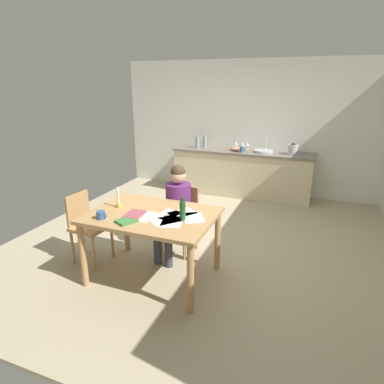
# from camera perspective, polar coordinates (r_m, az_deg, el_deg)

# --- Properties ---
(ground_plane) EXTENTS (5.20, 5.20, 0.04)m
(ground_plane) POSITION_cam_1_polar(r_m,az_deg,el_deg) (4.76, 2.12, -8.77)
(ground_plane) COLOR tan
(wall_back) EXTENTS (5.20, 0.12, 2.60)m
(wall_back) POSITION_cam_1_polar(r_m,az_deg,el_deg) (6.80, 9.67, 10.96)
(wall_back) COLOR silver
(wall_back) RESTS_ON ground
(kitchen_counter) EXTENTS (2.71, 0.64, 0.90)m
(kitchen_counter) POSITION_cam_1_polar(r_m,az_deg,el_deg) (6.61, 8.63, 3.31)
(kitchen_counter) COLOR beige
(kitchen_counter) RESTS_ON ground
(dining_table) EXTENTS (1.38, 0.99, 0.79)m
(dining_table) POSITION_cam_1_polar(r_m,az_deg,el_deg) (3.66, -6.95, -5.27)
(dining_table) COLOR tan
(dining_table) RESTS_ON ground
(chair_at_table) EXTENTS (0.45, 0.45, 0.87)m
(chair_at_table) POSITION_cam_1_polar(r_m,az_deg,el_deg) (4.34, -1.82, -4.16)
(chair_at_table) COLOR tan
(chair_at_table) RESTS_ON ground
(person_seated) EXTENTS (0.37, 0.62, 1.19)m
(person_seated) POSITION_cam_1_polar(r_m,az_deg,el_deg) (4.15, -2.85, -2.41)
(person_seated) COLOR #592666
(person_seated) RESTS_ON ground
(chair_side_empty) EXTENTS (0.43, 0.43, 0.87)m
(chair_side_empty) POSITION_cam_1_polar(r_m,az_deg,el_deg) (4.28, -17.83, -5.36)
(chair_side_empty) COLOR tan
(chair_side_empty) RESTS_ON ground
(coffee_mug) EXTENTS (0.12, 0.09, 0.09)m
(coffee_mug) POSITION_cam_1_polar(r_m,az_deg,el_deg) (3.58, -15.58, -3.88)
(coffee_mug) COLOR #33598C
(coffee_mug) RESTS_ON dining_table
(candlestick) EXTENTS (0.06, 0.06, 0.24)m
(candlestick) POSITION_cam_1_polar(r_m,az_deg,el_deg) (3.85, -12.66, -1.67)
(candlestick) COLOR gold
(candlestick) RESTS_ON dining_table
(book_magazine) EXTENTS (0.23, 0.25, 0.02)m
(book_magazine) POSITION_cam_1_polar(r_m,az_deg,el_deg) (3.45, -11.31, -4.95)
(book_magazine) COLOR #387E3C
(book_magazine) RESTS_ON dining_table
(book_cookery) EXTENTS (0.19, 0.26, 0.03)m
(book_cookery) POSITION_cam_1_polar(r_m,az_deg,el_deg) (3.59, -9.97, -3.92)
(book_cookery) COLOR #9F4752
(book_cookery) RESTS_ON dining_table
(paper_letter) EXTENTS (0.23, 0.31, 0.00)m
(paper_letter) POSITION_cam_1_polar(r_m,az_deg,el_deg) (3.56, -8.45, -4.21)
(paper_letter) COLOR white
(paper_letter) RESTS_ON dining_table
(paper_bill) EXTENTS (0.28, 0.34, 0.00)m
(paper_bill) POSITION_cam_1_polar(r_m,az_deg,el_deg) (3.40, -3.56, -5.20)
(paper_bill) COLOR white
(paper_bill) RESTS_ON dining_table
(paper_envelope) EXTENTS (0.27, 0.33, 0.00)m
(paper_envelope) POSITION_cam_1_polar(r_m,az_deg,el_deg) (3.58, -4.19, -3.94)
(paper_envelope) COLOR white
(paper_envelope) RESTS_ON dining_table
(paper_receipt) EXTENTS (0.35, 0.36, 0.00)m
(paper_receipt) POSITION_cam_1_polar(r_m,az_deg,el_deg) (3.44, -4.60, -4.94)
(paper_receipt) COLOR white
(paper_receipt) RESTS_ON dining_table
(paper_notice) EXTENTS (0.34, 0.36, 0.00)m
(paper_notice) POSITION_cam_1_polar(r_m,az_deg,el_deg) (3.62, -1.69, -3.66)
(paper_notice) COLOR white
(paper_notice) RESTS_ON dining_table
(paper_flyer) EXTENTS (0.33, 0.36, 0.00)m
(paper_flyer) POSITION_cam_1_polar(r_m,az_deg,el_deg) (3.50, 0.24, -4.45)
(paper_flyer) COLOR white
(paper_flyer) RESTS_ON dining_table
(wine_bottle_on_table) EXTENTS (0.06, 0.06, 0.25)m
(wine_bottle_on_table) POSITION_cam_1_polar(r_m,az_deg,el_deg) (3.41, -1.66, -3.19)
(wine_bottle_on_table) COLOR #194C23
(wine_bottle_on_table) RESTS_ON dining_table
(sink_unit) EXTENTS (0.36, 0.36, 0.24)m
(sink_unit) POSITION_cam_1_polar(r_m,az_deg,el_deg) (6.44, 12.33, 6.99)
(sink_unit) COLOR #B2B7BC
(sink_unit) RESTS_ON kitchen_counter
(bottle_oil) EXTENTS (0.08, 0.08, 0.25)m
(bottle_oil) POSITION_cam_1_polar(r_m,az_deg,el_deg) (6.72, 0.93, 8.62)
(bottle_oil) COLOR #8C999E
(bottle_oil) RESTS_ON kitchen_counter
(bottle_vinegar) EXTENTS (0.08, 0.08, 0.27)m
(bottle_vinegar) POSITION_cam_1_polar(r_m,az_deg,el_deg) (6.79, 2.23, 8.75)
(bottle_vinegar) COLOR #8C999E
(bottle_vinegar) RESTS_ON kitchen_counter
(mixing_bowl) EXTENTS (0.18, 0.18, 0.08)m
(mixing_bowl) POSITION_cam_1_polar(r_m,az_deg,el_deg) (6.48, 7.56, 7.49)
(mixing_bowl) COLOR tan
(mixing_bowl) RESTS_ON kitchen_counter
(stovetop_kettle) EXTENTS (0.18, 0.18, 0.22)m
(stovetop_kettle) POSITION_cam_1_polar(r_m,az_deg,el_deg) (6.36, 17.15, 7.16)
(stovetop_kettle) COLOR #B7BABF
(stovetop_kettle) RESTS_ON kitchen_counter
(wine_glass_near_sink) EXTENTS (0.07, 0.07, 0.15)m
(wine_glass_near_sink) POSITION_cam_1_polar(r_m,az_deg,el_deg) (6.62, 9.61, 8.23)
(wine_glass_near_sink) COLOR silver
(wine_glass_near_sink) RESTS_ON kitchen_counter
(wine_glass_by_kettle) EXTENTS (0.07, 0.07, 0.15)m
(wine_glass_by_kettle) POSITION_cam_1_polar(r_m,az_deg,el_deg) (6.64, 8.81, 8.30)
(wine_glass_by_kettle) COLOR silver
(wine_glass_by_kettle) RESTS_ON kitchen_counter
(wine_glass_back_left) EXTENTS (0.07, 0.07, 0.15)m
(wine_glass_back_left) POSITION_cam_1_polar(r_m,az_deg,el_deg) (6.67, 7.66, 8.39)
(wine_glass_back_left) COLOR silver
(wine_glass_back_left) RESTS_ON kitchen_counter
(teacup_on_counter) EXTENTS (0.12, 0.08, 0.11)m
(teacup_on_counter) POSITION_cam_1_polar(r_m,az_deg,el_deg) (6.35, 8.65, 7.35)
(teacup_on_counter) COLOR #33598C
(teacup_on_counter) RESTS_ON kitchen_counter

